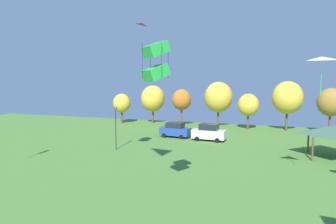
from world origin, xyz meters
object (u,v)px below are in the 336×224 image
(treeline_tree_1, at_px, (153,99))
(treeline_tree_3, at_px, (218,97))
(kite_flying_4, at_px, (135,29))
(treeline_tree_4, at_px, (248,105))
(treeline_tree_2, at_px, (182,100))
(parked_car_second_from_left, at_px, (209,132))
(kite_flying_1, at_px, (156,61))
(kite_flying_2, at_px, (321,65))
(parked_car_leftmost, at_px, (175,130))
(park_pavilion, at_px, (334,130))
(treeline_tree_5, at_px, (287,98))
(treeline_tree_6, at_px, (331,102))
(treeline_tree_0, at_px, (122,103))
(light_post_0, at_px, (116,126))

(treeline_tree_1, relative_size, treeline_tree_3, 0.91)
(kite_flying_4, bearing_deg, treeline_tree_4, 50.26)
(treeline_tree_1, relative_size, treeline_tree_2, 1.09)
(kite_flying_4, height_order, parked_car_second_from_left, kite_flying_4)
(kite_flying_1, distance_m, kite_flying_2, 12.70)
(parked_car_second_from_left, bearing_deg, treeline_tree_4, 72.87)
(parked_car_leftmost, bearing_deg, park_pavilion, -10.14)
(parked_car_leftmost, bearing_deg, treeline_tree_5, 42.63)
(treeline_tree_6, bearing_deg, park_pavilion, -97.46)
(parked_car_second_from_left, height_order, treeline_tree_0, treeline_tree_0)
(kite_flying_2, bearing_deg, treeline_tree_2, 124.16)
(treeline_tree_4, bearing_deg, parked_car_second_from_left, -110.53)
(kite_flying_1, relative_size, treeline_tree_3, 0.32)
(kite_flying_1, bearing_deg, treeline_tree_1, 112.68)
(light_post_0, relative_size, treeline_tree_2, 0.76)
(treeline_tree_0, bearing_deg, treeline_tree_4, 0.47)
(light_post_0, bearing_deg, treeline_tree_0, 116.41)
(kite_flying_2, bearing_deg, kite_flying_1, -146.73)
(kite_flying_1, relative_size, treeline_tree_1, 0.35)
(parked_car_second_from_left, bearing_deg, kite_flying_4, -150.03)
(treeline_tree_3, relative_size, treeline_tree_5, 0.98)
(kite_flying_1, distance_m, park_pavilion, 24.10)
(kite_flying_1, xyz_separation_m, treeline_tree_2, (-9.23, 36.21, -4.84))
(treeline_tree_1, distance_m, treeline_tree_5, 25.30)
(treeline_tree_2, bearing_deg, kite_flying_4, -94.30)
(kite_flying_4, relative_size, treeline_tree_3, 0.28)
(parked_car_leftmost, height_order, treeline_tree_0, treeline_tree_0)
(parked_car_leftmost, bearing_deg, treeline_tree_4, 53.84)
(kite_flying_4, height_order, treeline_tree_0, kite_flying_4)
(treeline_tree_0, relative_size, treeline_tree_5, 0.70)
(park_pavilion, xyz_separation_m, treeline_tree_4, (-10.56, 16.68, 1.23))
(kite_flying_1, bearing_deg, light_post_0, 128.06)
(kite_flying_4, xyz_separation_m, treeline_tree_2, (1.31, 17.42, -10.46))
(treeline_tree_2, bearing_deg, treeline_tree_3, 10.14)
(treeline_tree_1, bearing_deg, treeline_tree_2, -12.64)
(treeline_tree_1, distance_m, treeline_tree_6, 31.78)
(park_pavilion, height_order, treeline_tree_4, treeline_tree_4)
(kite_flying_1, relative_size, parked_car_second_from_left, 0.55)
(light_post_0, bearing_deg, parked_car_second_from_left, 44.31)
(parked_car_leftmost, bearing_deg, treeline_tree_0, 149.34)
(parked_car_second_from_left, xyz_separation_m, treeline_tree_1, (-14.49, 14.24, 3.75))
(parked_car_second_from_left, distance_m, treeline_tree_1, 20.66)
(treeline_tree_0, distance_m, treeline_tree_1, 6.31)
(kite_flying_4, relative_size, treeline_tree_6, 0.31)
(treeline_tree_1, bearing_deg, treeline_tree_6, -4.00)
(parked_car_leftmost, height_order, treeline_tree_4, treeline_tree_4)
(parked_car_second_from_left, bearing_deg, treeline_tree_6, 38.32)
(parked_car_leftmost, xyz_separation_m, treeline_tree_3, (4.17, 13.15, 4.35))
(kite_flying_1, distance_m, parked_car_leftmost, 26.60)
(treeline_tree_2, xyz_separation_m, treeline_tree_3, (6.80, 1.22, 0.54))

